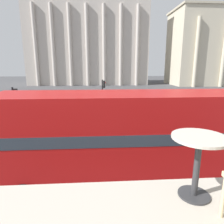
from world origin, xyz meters
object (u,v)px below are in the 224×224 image
at_px(car_maroon, 110,106).
at_px(cafe_dining_table, 198,153).
at_px(double_decker_bus, 124,136).
at_px(traffic_light_mid, 103,94).
at_px(pedestrian_grey, 67,97).
at_px(traffic_light_near, 16,107).
at_px(car_navy, 109,96).
at_px(pedestrian_yellow, 73,113).
at_px(plaza_building_left, 88,41).

bearing_deg(car_maroon, cafe_dining_table, -125.09).
height_order(double_decker_bus, traffic_light_mid, double_decker_bus).
bearing_deg(pedestrian_grey, traffic_light_mid, 0.63).
distance_m(cafe_dining_table, traffic_light_near, 13.51).
xyz_separation_m(traffic_light_mid, car_maroon, (0.83, 2.84, -1.83)).
xyz_separation_m(car_maroon, car_navy, (0.30, 7.23, 0.00)).
relative_size(traffic_light_mid, pedestrian_yellow, 2.20).
distance_m(plaza_building_left, car_maroon, 38.84).
bearing_deg(traffic_light_mid, cafe_dining_table, -87.85).
distance_m(traffic_light_mid, pedestrian_grey, 9.67).
height_order(cafe_dining_table, pedestrian_yellow, cafe_dining_table).
bearing_deg(cafe_dining_table, car_maroon, 89.52).
bearing_deg(car_maroon, double_decker_bus, -125.46).
relative_size(car_maroon, pedestrian_yellow, 2.37).
height_order(cafe_dining_table, traffic_light_mid, cafe_dining_table).
bearing_deg(car_maroon, traffic_light_mid, -140.87).
distance_m(car_maroon, car_navy, 7.24).
relative_size(double_decker_bus, pedestrian_yellow, 5.97).
bearing_deg(plaza_building_left, cafe_dining_table, -86.17).
bearing_deg(pedestrian_grey, plaza_building_left, 146.86).
bearing_deg(cafe_dining_table, car_navy, 89.02).
height_order(traffic_light_near, pedestrian_grey, traffic_light_near).
xyz_separation_m(double_decker_bus, car_maroon, (0.21, 14.34, -1.59)).
distance_m(traffic_light_mid, car_navy, 10.30).
bearing_deg(plaza_building_left, pedestrian_grey, -93.08).
bearing_deg(double_decker_bus, pedestrian_grey, 101.44).
height_order(double_decker_bus, pedestrian_grey, double_decker_bus).
height_order(traffic_light_near, traffic_light_mid, traffic_light_mid).
xyz_separation_m(plaza_building_left, car_navy, (4.31, -29.71, -11.34)).
bearing_deg(traffic_light_mid, pedestrian_yellow, -145.22).
xyz_separation_m(plaza_building_left, pedestrian_yellow, (0.41, -41.70, -11.02)).
distance_m(cafe_dining_table, car_navy, 27.80).
xyz_separation_m(plaza_building_left, traffic_light_near, (-2.86, -45.68, -9.55)).
bearing_deg(car_navy, plaza_building_left, 178.96).
relative_size(car_navy, pedestrian_yellow, 2.37).
height_order(traffic_light_near, car_maroon, traffic_light_near).
xyz_separation_m(double_decker_bus, car_navy, (0.51, 21.57, -1.59)).
distance_m(cafe_dining_table, traffic_light_mid, 17.60).
bearing_deg(cafe_dining_table, pedestrian_yellow, 102.42).
relative_size(double_decker_bus, pedestrian_grey, 5.93).
bearing_deg(double_decker_bus, traffic_light_near, 135.85).
bearing_deg(cafe_dining_table, double_decker_bus, 90.39).
xyz_separation_m(traffic_light_near, pedestrian_yellow, (3.27, 3.98, -1.47)).
height_order(plaza_building_left, car_maroon, plaza_building_left).
relative_size(plaza_building_left, traffic_light_near, 8.62).
distance_m(double_decker_bus, car_navy, 21.63).
height_order(cafe_dining_table, traffic_light_near, cafe_dining_table).
height_order(cafe_dining_table, car_maroon, cafe_dining_table).
relative_size(plaza_building_left, pedestrian_yellow, 18.61).
xyz_separation_m(double_decker_bus, plaza_building_left, (-3.80, 51.27, 9.75)).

